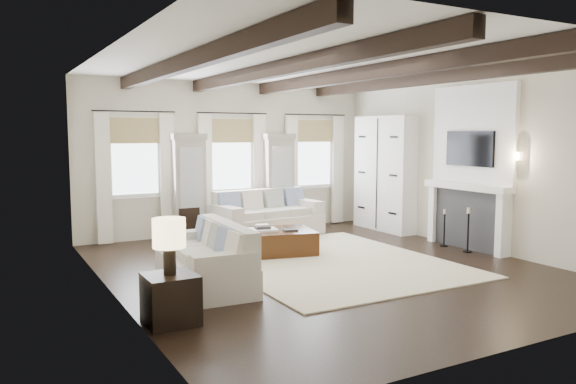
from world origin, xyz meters
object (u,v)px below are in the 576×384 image
sofa_back (267,218)px  ottoman (267,242)px  sofa_left (209,261)px  side_table_back (186,222)px  side_table_front (171,299)px

sofa_back → ottoman: size_ratio=1.42×
sofa_left → side_table_back: (0.89, 3.61, -0.03)m
side_table_back → sofa_back: bearing=-20.3°
ottoman → side_table_back: side_table_back is taller
sofa_back → side_table_back: bearing=159.7°
ottoman → side_table_back: bearing=120.8°
sofa_left → ottoman: (1.62, 1.42, -0.14)m
ottoman → side_table_back: size_ratio=2.53×
sofa_back → sofa_left: sofa_back is taller
sofa_back → side_table_back: sofa_back is taller
sofa_left → side_table_front: (-0.95, -1.29, -0.07)m
sofa_left → ottoman: size_ratio=1.28×
sofa_back → ottoman: sofa_back is taller
sofa_left → ottoman: 2.16m
sofa_back → sofa_left: (-2.43, -3.04, -0.03)m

